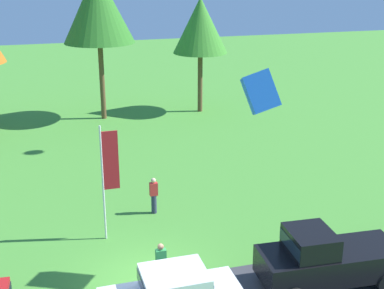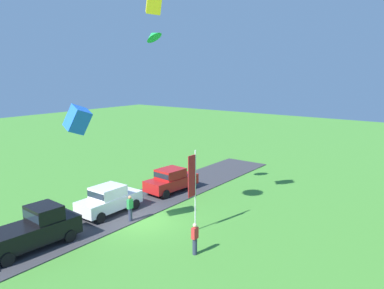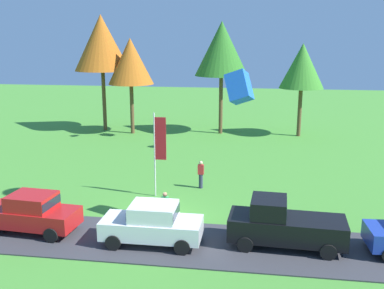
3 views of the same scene
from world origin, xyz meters
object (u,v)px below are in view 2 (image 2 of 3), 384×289
(car_sedan_mid_row, at_px, (171,179))
(kite_delta_mid_center, at_px, (153,35))
(person_watching_sky, at_px, (195,239))
(flag_banner, at_px, (193,181))
(car_pickup_far_end, at_px, (34,228))
(kite_box_high_right, at_px, (78,120))
(kite_box_topmost, at_px, (154,3))
(car_sedan_near_entrance, at_px, (109,199))
(person_on_lawn, at_px, (130,209))

(car_sedan_mid_row, relative_size, kite_delta_mid_center, 4.13)
(person_watching_sky, distance_m, kite_delta_mid_center, 13.49)
(car_sedan_mid_row, relative_size, flag_banner, 0.93)
(car_sedan_mid_row, distance_m, flag_banner, 7.75)
(car_pickup_far_end, distance_m, kite_box_high_right, 6.24)
(kite_box_topmost, bearing_deg, person_watching_sky, 66.12)
(car_sedan_near_entrance, distance_m, person_on_lawn, 2.12)
(person_on_lawn, distance_m, kite_delta_mid_center, 11.35)
(car_sedan_mid_row, distance_m, car_sedan_near_entrance, 5.90)
(person_watching_sky, height_order, kite_box_high_right, kite_box_high_right)
(flag_banner, height_order, kite_box_topmost, kite_box_topmost)
(car_sedan_mid_row, height_order, car_sedan_near_entrance, same)
(person_watching_sky, bearing_deg, car_sedan_mid_row, -133.14)
(car_pickup_far_end, xyz_separation_m, kite_delta_mid_center, (-9.04, 0.46, 10.50))
(car_pickup_far_end, relative_size, kite_delta_mid_center, 4.65)
(car_sedan_near_entrance, relative_size, kite_box_high_right, 3.52)
(person_watching_sky, xyz_separation_m, kite_delta_mid_center, (-4.53, -6.80, 10.73))
(kite_box_high_right, bearing_deg, kite_box_topmost, 160.00)
(car_pickup_far_end, distance_m, kite_box_topmost, 13.84)
(car_sedan_near_entrance, relative_size, kite_box_topmost, 3.99)
(kite_delta_mid_center, bearing_deg, car_sedan_near_entrance, -17.43)
(flag_banner, bearing_deg, kite_delta_mid_center, -114.95)
(person_on_lawn, xyz_separation_m, kite_delta_mid_center, (-3.53, -1.04, 10.73))
(flag_banner, xyz_separation_m, kite_box_topmost, (0.30, -2.48, 9.92))
(flag_banner, bearing_deg, car_pickup_far_end, -39.43)
(kite_delta_mid_center, bearing_deg, flag_banner, 65.05)
(person_watching_sky, xyz_separation_m, kite_box_topmost, (-1.88, -4.24, 12.13))
(car_sedan_near_entrance, relative_size, kite_delta_mid_center, 4.02)
(car_sedan_near_entrance, height_order, person_watching_sky, car_sedan_near_entrance)
(car_pickup_far_end, bearing_deg, kite_box_high_right, 145.04)
(person_on_lawn, bearing_deg, flag_banner, 106.46)
(person_on_lawn, xyz_separation_m, kite_box_topmost, (-0.88, 1.52, 12.13))
(car_sedan_mid_row, distance_m, kite_box_high_right, 11.19)
(person_watching_sky, relative_size, kite_delta_mid_center, 1.56)
(car_sedan_mid_row, bearing_deg, kite_delta_mid_center, 15.08)
(kite_box_topmost, bearing_deg, flag_banner, 96.99)
(person_watching_sky, bearing_deg, kite_box_topmost, -113.88)
(person_on_lawn, bearing_deg, car_sedan_mid_row, -164.15)
(car_sedan_near_entrance, distance_m, flag_banner, 6.54)
(person_watching_sky, distance_m, flag_banner, 3.57)
(car_sedan_mid_row, xyz_separation_m, kite_delta_mid_center, (2.47, 0.67, 10.57))
(car_sedan_mid_row, height_order, person_on_lawn, car_sedan_mid_row)
(person_watching_sky, bearing_deg, car_pickup_far_end, -58.15)
(flag_banner, bearing_deg, person_on_lawn, -73.54)
(car_sedan_mid_row, bearing_deg, kite_box_topmost, 32.22)
(car_sedan_mid_row, xyz_separation_m, person_watching_sky, (7.00, 7.47, -0.16))
(car_sedan_near_entrance, bearing_deg, person_watching_sky, 81.92)
(car_sedan_mid_row, xyz_separation_m, car_pickup_far_end, (11.51, 0.21, 0.07))
(car_sedan_mid_row, height_order, car_pickup_far_end, car_pickup_far_end)
(kite_box_high_right, bearing_deg, person_on_lawn, 179.18)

